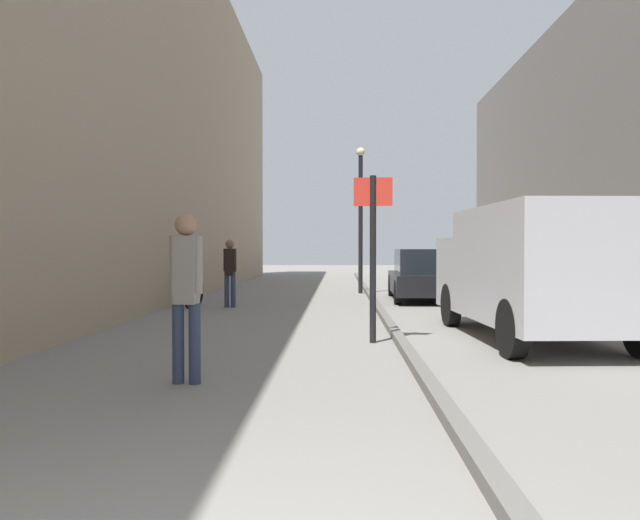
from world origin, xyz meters
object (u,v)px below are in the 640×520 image
Objects in this scene: parked_car at (424,275)px; lamp_post at (361,210)px; bicycle_leaning at (194,291)px; street_sign_post at (373,244)px; pedestrian_mid_block at (230,268)px; delivery_van at (532,268)px; pedestrian_main_foreground at (186,286)px.

lamp_post is (-1.70, 2.59, 2.01)m from parked_car.
parked_car is at bearing 20.76° from bicycle_leaning.
parked_car is 0.89× the size of lamp_post.
street_sign_post is 0.55× the size of lamp_post.
delivery_van is at bearing 148.63° from pedestrian_mid_block.
delivery_van reaches higher than pedestrian_main_foreground.
street_sign_post is at bearing -52.84° from bicycle_leaning.
parked_car is (4.07, 10.93, -0.36)m from pedestrian_main_foreground.
pedestrian_main_foreground is 3.71m from street_sign_post.
pedestrian_main_foreground is 1.04× the size of bicycle_leaning.
parked_car is 6.45m from bicycle_leaning.
pedestrian_mid_block is at bearing -55.40° from street_sign_post.
delivery_van is (5.82, -5.24, 0.18)m from pedestrian_mid_block.
street_sign_post is 7.28m from bicycle_leaning.
pedestrian_main_foreground reaches higher than bicycle_leaning.
street_sign_post is at bearing 58.42° from pedestrian_main_foreground.
pedestrian_mid_block is 6.53m from street_sign_post.
pedestrian_mid_block reaches higher than parked_car.
pedestrian_main_foreground is at bearing -75.67° from bicycle_leaning.
bicycle_leaning is at bearing -1.31° from pedestrian_mid_block.
pedestrian_main_foreground is 0.71× the size of street_sign_post.
delivery_van is 7.62m from parked_car.
pedestrian_main_foreground is 11.66m from parked_car.
pedestrian_main_foreground is 9.05m from bicycle_leaning.
street_sign_post reaches higher than pedestrian_main_foreground.
street_sign_post is (2.19, 2.96, 0.48)m from pedestrian_main_foreground.
lamp_post reaches higher than bicycle_leaning.
delivery_van is at bearing -166.63° from street_sign_post.
lamp_post is (2.36, 13.51, 1.65)m from pedestrian_main_foreground.
parked_car is at bearing 74.46° from pedestrian_main_foreground.
delivery_van is at bearing -83.11° from parked_car.
street_sign_post is at bearing 130.56° from pedestrian_mid_block.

